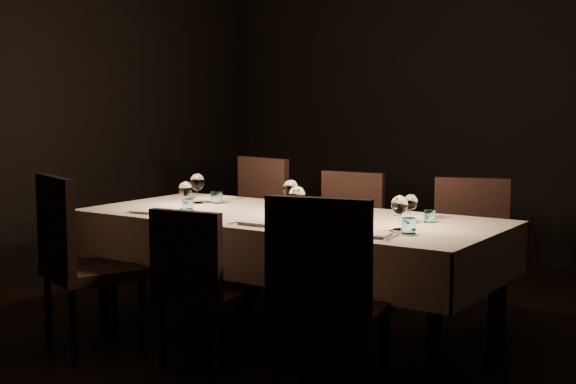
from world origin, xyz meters
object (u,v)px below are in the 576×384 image
Objects in this scene: chair_near_left at (78,256)px; chair_near_right at (327,295)px; dining_table at (288,228)px; chair_near_center at (197,281)px; chair_far_center at (345,236)px; chair_far_right at (471,249)px; chair_far_left at (251,222)px.

chair_near_right is (1.64, 0.01, -0.00)m from chair_near_left.
dining_table is 0.76m from chair_near_center.
chair_near_right is 1.79m from chair_far_center.
chair_far_center is (-0.80, 1.59, -0.03)m from chair_near_right.
chair_near_right is 1.58m from chair_far_right.
chair_near_left reaches higher than chair_near_center.
chair_near_center is 0.86× the size of chair_far_left.
chair_far_left is (-0.73, 1.47, 0.07)m from chair_near_center.
chair_far_left is (0.06, 1.58, -0.00)m from chair_near_left.
chair_near_right reaches higher than dining_table.
chair_near_right is 1.07× the size of chair_far_center.
chair_far_left is 1.67m from chair_far_right.
chair_far_right is at bearing 41.06° from dining_table.
chair_far_left reaches higher than chair_near_right.
chair_near_left is 0.79m from chair_near_center.
chair_near_right is at bearing 166.89° from chair_near_center.
chair_far_left is (-0.82, 0.74, -0.13)m from dining_table.
chair_near_center is at bearing -97.22° from dining_table.
dining_table is 2.63× the size of chair_far_right.
chair_far_center is (0.05, 1.49, 0.03)m from chair_near_center.
chair_near_center is 1.75m from chair_far_right.
chair_far_center is at bearing 11.91° from chair_far_left.
dining_table is 2.47× the size of chair_near_left.
chair_near_right is at bearing -34.43° from chair_far_left.
chair_near_left is at bearing 1.48° from chair_near_center.
chair_near_left reaches higher than dining_table.
chair_far_center reaches higher than chair_near_center.
chair_near_left is 1.16× the size of chair_near_center.
chair_far_right is at bearing 10.46° from chair_far_left.
chair_far_right is at bearing -116.50° from chair_near_left.
chair_near_right is 2.23m from chair_far_left.
dining_table is 2.87× the size of chair_near_center.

